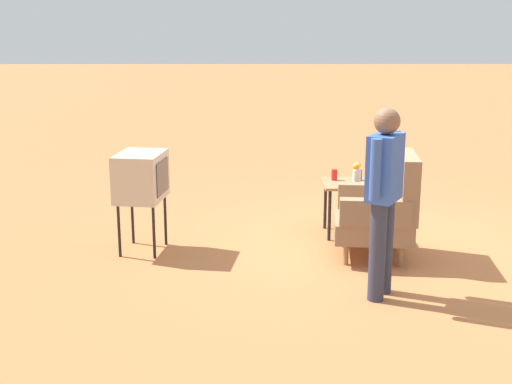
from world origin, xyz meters
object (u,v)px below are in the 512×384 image
tv_on_stand (141,177)px  armchair (383,209)px  flower_vase (357,173)px  soda_can_blue (359,175)px  soda_can_red (334,175)px  side_table (348,190)px  person_standing (384,191)px

tv_on_stand → armchair: bearing=85.1°
armchair → flower_vase: bearing=-161.3°
soda_can_blue → soda_can_red: same height
side_table → soda_can_blue: bearing=130.0°
side_table → armchair: bearing=18.2°
armchair → tv_on_stand: bearing=-94.9°
person_standing → soda_can_blue: 1.91m
side_table → soda_can_red: soda_can_red is taller
tv_on_stand → flower_vase: bearing=99.0°
armchair → flower_vase: armchair is taller
side_table → person_standing: 1.83m
armchair → soda_can_red: bearing=-155.9°
armchair → person_standing: person_standing is taller
person_standing → flower_vase: person_standing is taller
person_standing → side_table: bearing=-178.4°
side_table → flower_vase: 0.31m
armchair → soda_can_red: (-0.88, -0.39, 0.16)m
armchair → tv_on_stand: (-0.21, -2.43, 0.28)m
armchair → person_standing: (1.02, -0.20, 0.44)m
soda_can_blue → soda_can_red: bearing=-91.4°
armchair → tv_on_stand: 2.46m
person_standing → flower_vase: 1.60m
soda_can_red → person_standing: bearing=5.7°
side_table → person_standing: person_standing is taller
tv_on_stand → soda_can_red: (-0.67, 2.04, -0.13)m
tv_on_stand → person_standing: 2.55m
tv_on_stand → soda_can_blue: (-0.66, 2.32, -0.13)m
soda_can_blue → soda_can_red: size_ratio=1.00×
soda_can_blue → side_table: bearing=-50.0°
side_table → soda_can_blue: (-0.11, 0.13, 0.15)m
armchair → side_table: armchair is taller
flower_vase → person_standing: bearing=-0.3°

